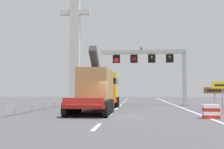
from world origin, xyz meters
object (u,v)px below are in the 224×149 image
(exit_sign_yellow, at_px, (223,89))
(crash_barrier_striped, at_px, (211,112))
(heavy_haul_truck_red, at_px, (100,88))
(tourist_info_sign_brown, at_px, (215,93))
(bridge_pylon_distant, at_px, (75,27))
(overhead_lane_gantry, at_px, (154,61))

(exit_sign_yellow, height_order, crash_barrier_striped, exit_sign_yellow)
(heavy_haul_truck_red, height_order, crash_barrier_striped, heavy_haul_truck_red)
(crash_barrier_striped, bearing_deg, tourist_info_sign_brown, 71.93)
(heavy_haul_truck_red, distance_m, crash_barrier_striped, 11.08)
(tourist_info_sign_brown, relative_size, bridge_pylon_distant, 0.05)
(tourist_info_sign_brown, distance_m, bridge_pylon_distant, 62.11)
(heavy_haul_truck_red, relative_size, bridge_pylon_distant, 0.34)
(bridge_pylon_distant, bearing_deg, heavy_haul_truck_red, -74.12)
(heavy_haul_truck_red, xyz_separation_m, bridge_pylon_distant, (-14.90, 52.38, 18.81))
(tourist_info_sign_brown, bearing_deg, crash_barrier_striped, -108.07)
(heavy_haul_truck_red, bearing_deg, crash_barrier_striped, -42.17)
(overhead_lane_gantry, xyz_separation_m, bridge_pylon_distant, (-20.52, 44.62, 15.38))
(overhead_lane_gantry, relative_size, exit_sign_yellow, 4.34)
(bridge_pylon_distant, bearing_deg, overhead_lane_gantry, -65.30)
(tourist_info_sign_brown, bearing_deg, exit_sign_yellow, -94.01)
(crash_barrier_striped, distance_m, bridge_pylon_distant, 67.19)
(exit_sign_yellow, relative_size, crash_barrier_striped, 2.43)
(overhead_lane_gantry, relative_size, bridge_pylon_distant, 0.26)
(tourist_info_sign_brown, height_order, crash_barrier_striped, tourist_info_sign_brown)
(tourist_info_sign_brown, xyz_separation_m, crash_barrier_striped, (-2.04, -6.26, -1.16))
(bridge_pylon_distant, bearing_deg, tourist_info_sign_brown, -64.88)
(overhead_lane_gantry, height_order, tourist_info_sign_brown, overhead_lane_gantry)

